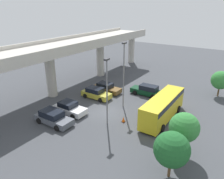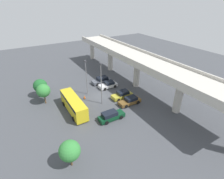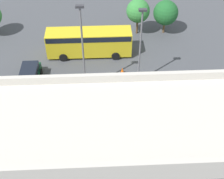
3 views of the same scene
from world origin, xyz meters
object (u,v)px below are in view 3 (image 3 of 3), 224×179
Objects in this scene: parked_car_1 at (150,118)px; tree_front_centre at (138,11)px; parked_car_0 at (184,114)px; parked_car_2 at (82,121)px; parked_car_4 at (29,78)px; lamp_post_near_aisle at (141,42)px; parked_car_3 at (49,123)px; shuttle_bus at (89,41)px; tree_front_left at (166,13)px; traffic_cone at (122,71)px; lamp_post_mid_lot at (83,45)px.

parked_car_1 is 14.95m from tree_front_centre.
parked_car_2 is at bearing 92.45° from parked_car_0.
lamp_post_near_aisle is (-10.72, 0.13, 3.88)m from parked_car_4.
parked_car_2 is 0.96× the size of parked_car_3.
shuttle_bus is 9.96m from tree_front_left.
lamp_post_near_aisle reaches higher than tree_front_centre.
parked_car_1 reaches higher than traffic_cone.
parked_car_2 is 17.84m from tree_front_left.
parked_car_0 is at bearing 99.98° from tree_front_centre.
lamp_post_near_aisle is (0.42, -5.69, 3.95)m from parked_car_1.
lamp_post_near_aisle is at bearing 134.38° from shuttle_bus.
lamp_post_mid_lot reaches higher than parked_car_2.
tree_front_left is (-14.88, -8.97, 1.87)m from parked_car_4.
parked_car_2 is 0.50× the size of shuttle_bus.
tree_front_left is (-4.16, -9.10, -2.01)m from lamp_post_near_aisle.
lamp_post_near_aisle reaches higher than parked_car_3.
parked_car_1 is 5.85m from parked_car_2.
shuttle_bus reaches higher than parked_car_4.
traffic_cone is at bearing -28.85° from parked_car_2.
parked_car_1 is at bearing 88.23° from tree_front_centre.
parked_car_2 is 1.11× the size of tree_front_left.
parked_car_0 is 8.86m from parked_car_2.
parked_car_0 is 1.12× the size of tree_front_centre.
parked_car_3 is at bearing 47.01° from traffic_cone.
tree_front_left reaches higher than parked_car_4.
parked_car_4 is (11.14, -5.82, 0.07)m from parked_car_1.
parked_car_2 is 2.81m from parked_car_3.
parked_car_1 is 7.32m from traffic_cone.
parked_car_0 is 10.70m from lamp_post_mid_lot.
parked_car_3 is 1.09× the size of tree_front_centre.
lamp_post_near_aisle is 4.78m from traffic_cone.
lamp_post_near_aisle is at bearing -54.42° from parked_car_3.
lamp_post_near_aisle is 9.28m from tree_front_centre.
tree_front_centre reaches higher than shuttle_bus.
lamp_post_mid_lot is at bearing 62.34° from parked_car_0.
lamp_post_near_aisle reaches higher than parked_car_2.
lamp_post_mid_lot reaches higher than traffic_cone.
parked_car_2 is 10.84m from shuttle_bus.
lamp_post_near_aisle reaches higher than parked_car_4.
parked_car_0 is 11.68m from parked_car_3.
tree_front_left is at bearing -126.03° from traffic_cone.
lamp_post_mid_lot is at bearing 9.95° from lamp_post_near_aisle.
parked_car_2 is (8.86, 0.38, -0.01)m from parked_car_0.
parked_car_2 is 16.33m from tree_front_centre.
parked_car_3 is at bearing 91.42° from parked_car_2.
parked_car_2 is at bearing -88.58° from parked_car_3.
parked_car_1 is 6.94m from lamp_post_near_aisle.
lamp_post_mid_lot reaches higher than parked_car_0.
parked_car_4 is 14.81m from tree_front_centre.
parked_car_4 is 0.61× the size of lamp_post_near_aisle.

